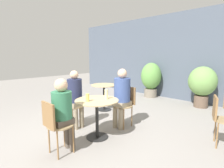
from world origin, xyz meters
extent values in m
plane|color=gray|center=(0.00, 0.00, 0.00)|extent=(20.00, 20.00, 0.00)
cube|color=#4C5666|center=(0.00, 4.13, 1.50)|extent=(10.00, 0.06, 3.00)
cylinder|color=black|center=(0.20, 0.17, 0.01)|extent=(0.41, 0.41, 0.01)
cylinder|color=black|center=(0.20, 0.17, 0.36)|extent=(0.06, 0.06, 0.69)
cylinder|color=tan|center=(0.20, 0.17, 0.72)|extent=(0.80, 0.80, 0.02)
cylinder|color=black|center=(-0.97, 1.44, 0.01)|extent=(0.41, 0.41, 0.01)
cylinder|color=black|center=(-0.97, 1.44, 0.36)|extent=(0.06, 0.06, 0.69)
cylinder|color=tan|center=(-0.97, 1.44, 0.72)|extent=(0.72, 0.72, 0.02)
cylinder|color=#997F56|center=(0.20, 0.92, 0.46)|extent=(0.42, 0.42, 0.02)
cylinder|color=olive|center=(0.34, 1.05, 0.23)|extent=(0.02, 0.02, 0.45)
cylinder|color=olive|center=(0.07, 1.05, 0.23)|extent=(0.02, 0.02, 0.45)
cylinder|color=olive|center=(0.34, 0.78, 0.23)|extent=(0.02, 0.02, 0.45)
cylinder|color=olive|center=(0.07, 0.78, 0.23)|extent=(0.02, 0.02, 0.45)
cube|color=olive|center=(0.20, 1.10, 0.67)|extent=(0.35, 0.03, 0.39)
cylinder|color=#997F56|center=(-0.55, 0.17, 0.46)|extent=(0.42, 0.42, 0.02)
cylinder|color=olive|center=(-0.68, 0.30, 0.23)|extent=(0.02, 0.02, 0.45)
cylinder|color=olive|center=(-0.68, 0.03, 0.23)|extent=(0.02, 0.02, 0.45)
cylinder|color=olive|center=(-0.41, 0.30, 0.23)|extent=(0.02, 0.02, 0.45)
cylinder|color=olive|center=(-0.41, 0.03, 0.23)|extent=(0.02, 0.02, 0.45)
cube|color=olive|center=(-0.73, 0.17, 0.67)|extent=(0.03, 0.35, 0.39)
cylinder|color=#997F56|center=(0.21, -0.58, 0.46)|extent=(0.42, 0.42, 0.02)
cylinder|color=olive|center=(0.07, -0.71, 0.23)|extent=(0.02, 0.02, 0.45)
cylinder|color=olive|center=(0.34, -0.71, 0.23)|extent=(0.02, 0.02, 0.45)
cylinder|color=olive|center=(0.07, -0.44, 0.23)|extent=(0.02, 0.02, 0.45)
cylinder|color=olive|center=(0.34, -0.44, 0.23)|extent=(0.02, 0.02, 0.45)
cube|color=olive|center=(0.21, -0.77, 0.67)|extent=(0.35, 0.03, 0.39)
cylinder|color=olive|center=(1.84, 1.54, 0.23)|extent=(0.02, 0.02, 0.45)
cylinder|color=olive|center=(1.93, 1.29, 0.23)|extent=(0.02, 0.02, 0.45)
cube|color=olive|center=(1.84, 1.40, 0.67)|extent=(0.15, 0.34, 0.39)
cylinder|color=gray|center=(0.12, 0.75, 0.22)|extent=(0.10, 0.10, 0.45)
cylinder|color=gray|center=(0.28, 0.75, 0.22)|extent=(0.10, 0.10, 0.45)
cube|color=gray|center=(0.20, 0.88, 0.52)|extent=(0.29, 0.33, 0.10)
cylinder|color=#384C84|center=(0.20, 0.88, 0.82)|extent=(0.35, 0.35, 0.49)
sphere|color=#DBAD89|center=(0.20, 0.88, 1.17)|extent=(0.20, 0.20, 0.20)
cylinder|color=gray|center=(-0.39, 0.10, 0.22)|extent=(0.09, 0.09, 0.45)
cylinder|color=gray|center=(-0.39, 0.24, 0.22)|extent=(0.09, 0.09, 0.45)
cube|color=gray|center=(-0.51, 0.17, 0.52)|extent=(0.29, 0.26, 0.09)
cylinder|color=#232847|center=(-0.51, 0.17, 0.81)|extent=(0.31, 0.31, 0.49)
sphere|color=#DBAD89|center=(-0.51, 0.17, 1.14)|extent=(0.18, 0.18, 0.18)
cylinder|color=brown|center=(0.27, -0.42, 0.22)|extent=(0.09, 0.09, 0.45)
cylinder|color=brown|center=(0.14, -0.42, 0.22)|extent=(0.09, 0.09, 0.45)
cube|color=brown|center=(0.21, -0.54, 0.52)|extent=(0.26, 0.29, 0.09)
cylinder|color=#337551|center=(0.21, -0.54, 0.78)|extent=(0.31, 0.31, 0.42)
sphere|color=#DBAD89|center=(0.21, -0.54, 1.09)|extent=(0.20, 0.20, 0.20)
cylinder|color=beige|center=(0.28, 0.34, 0.82)|extent=(0.06, 0.06, 0.19)
cylinder|color=#DBC65B|center=(0.17, -0.01, 0.80)|extent=(0.06, 0.06, 0.14)
cylinder|color=slate|center=(-0.90, 3.78, 0.15)|extent=(0.47, 0.47, 0.31)
ellipsoid|color=#609947|center=(-0.90, 3.78, 0.79)|extent=(0.74, 0.74, 0.98)
cylinder|color=brown|center=(0.92, 3.67, 0.18)|extent=(0.39, 0.39, 0.36)
ellipsoid|color=#709E51|center=(0.92, 3.67, 0.79)|extent=(0.79, 0.79, 0.87)
camera|label=1|loc=(2.59, -1.86, 1.53)|focal=28.00mm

